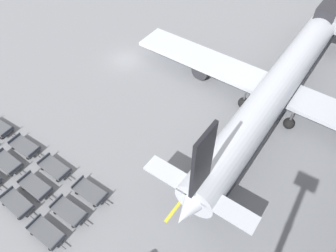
{
  "coord_description": "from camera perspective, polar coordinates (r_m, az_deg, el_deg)",
  "views": [
    {
      "loc": [
        23.9,
        -25.95,
        26.31
      ],
      "look_at": [
        11.54,
        -7.42,
        1.07
      ],
      "focal_mm": 35.0,
      "sensor_mm": 36.0,
      "label": 1
    }
  ],
  "objects": [
    {
      "name": "airplane",
      "position": [
        37.94,
        19.26,
        7.34
      ],
      "size": [
        35.48,
        41.07,
        10.94
      ],
      "color": "silver",
      "rests_on": "ground_plane"
    },
    {
      "name": "baggage_dolly_row_near_col_c",
      "position": [
        32.09,
        -24.79,
        -12.18
      ],
      "size": [
        3.87,
        1.81,
        0.92
      ],
      "color": "#515459",
      "rests_on": "ground_plane"
    },
    {
      "name": "baggage_dolly_row_near_col_d",
      "position": [
        29.82,
        -20.37,
        -17.06
      ],
      "size": [
        3.85,
        1.73,
        0.92
      ],
      "color": "#515459",
      "rests_on": "ground_plane"
    },
    {
      "name": "baggage_dolly_row_mid_b_col_b",
      "position": [
        35.67,
        -23.64,
        -3.33
      ],
      "size": [
        3.83,
        1.68,
        0.92
      ],
      "color": "#515459",
      "rests_on": "ground_plane"
    },
    {
      "name": "baggage_dolly_row_mid_b_col_c",
      "position": [
        32.98,
        -19.1,
        -6.92
      ],
      "size": [
        3.86,
        1.77,
        0.92
      ],
      "color": "#515459",
      "rests_on": "ground_plane"
    },
    {
      "name": "baggage_dolly_row_mid_b_col_d",
      "position": [
        30.63,
        -13.37,
        -11.11
      ],
      "size": [
        3.84,
        1.71,
        0.92
      ],
      "color": "#515459",
      "rests_on": "ground_plane"
    },
    {
      "name": "ground_plane",
      "position": [
        44.01,
        -7.3,
        11.43
      ],
      "size": [
        500.0,
        500.0,
        0.0
      ],
      "primitive_type": "plane",
      "color": "gray"
    },
    {
      "name": "baggage_dolly_row_mid_a_col_b",
      "position": [
        35.11,
        -26.21,
        -5.76
      ],
      "size": [
        3.86,
        1.77,
        0.92
      ],
      "color": "#515459",
      "rests_on": "ground_plane"
    },
    {
      "name": "baggage_dolly_row_mid_a_col_c",
      "position": [
        32.39,
        -22.04,
        -9.79
      ],
      "size": [
        3.85,
        1.75,
        0.92
      ],
      "color": "#515459",
      "rests_on": "ground_plane"
    },
    {
      "name": "stand_guidance_stripe",
      "position": [
        34.18,
        10.03,
        -2.79
      ],
      "size": [
        0.93,
        21.38,
        0.01
      ],
      "color": "yellow",
      "rests_on": "ground_plane"
    },
    {
      "name": "baggage_dolly_row_mid_a_col_d",
      "position": [
        30.13,
        -16.82,
        -14.09
      ],
      "size": [
        3.84,
        1.7,
        0.92
      ],
      "color": "#515459",
      "rests_on": "ground_plane"
    }
  ]
}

